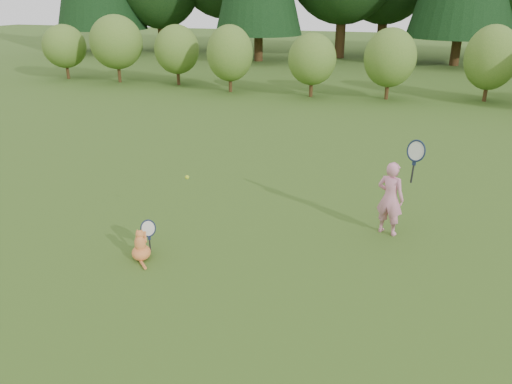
% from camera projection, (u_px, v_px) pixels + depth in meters
% --- Properties ---
extents(ground, '(100.00, 100.00, 0.00)m').
position_uv_depth(ground, '(227.00, 251.00, 7.63)').
color(ground, '#2B4914').
rests_on(ground, ground).
extents(shrub_row, '(28.00, 3.00, 2.80)m').
position_uv_depth(shrub_row, '(355.00, 60.00, 18.57)').
color(shrub_row, '#3E6920').
rests_on(shrub_row, ground).
extents(child, '(0.72, 0.47, 1.84)m').
position_uv_depth(child, '(391.00, 197.00, 7.98)').
color(child, pink).
rests_on(child, ground).
extents(cat, '(0.46, 0.69, 0.64)m').
position_uv_depth(cat, '(141.00, 243.00, 7.34)').
color(cat, '#B96123').
rests_on(cat, ground).
extents(tennis_ball, '(0.06, 0.06, 0.06)m').
position_uv_depth(tennis_ball, '(187.00, 177.00, 7.73)').
color(tennis_ball, '#9CCC18').
rests_on(tennis_ball, ground).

